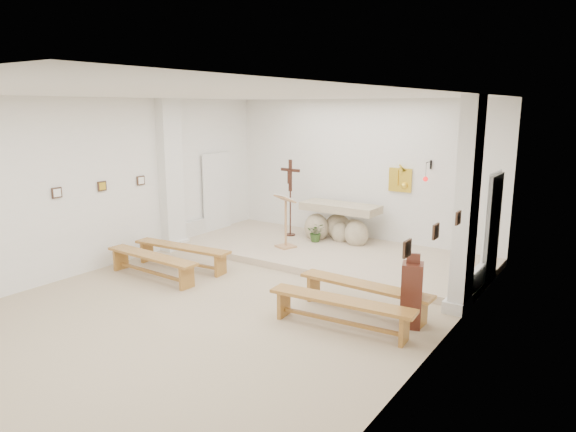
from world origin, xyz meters
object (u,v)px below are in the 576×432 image
Objects in this scene: lectern at (285,221)px; crucifix_stand at (290,192)px; bench_left_second at (151,261)px; bench_right_second at (341,307)px; altar at (339,225)px; bench_right_front at (364,291)px; donation_pedestal at (411,295)px; bench_left_front at (182,251)px.

crucifix_stand is at bearing 136.54° from lectern.
bench_left_second is 1.00× the size of bench_right_second.
crucifix_stand is 4.06m from bench_left_second.
altar is 1.48m from lectern.
bench_right_front is 0.81m from bench_right_second.
crucifix_stand is 5.50m from donation_pedestal.
bench_right_second is (0.00, -0.81, 0.00)m from bench_right_front.
lectern is (-0.69, -1.29, 0.24)m from altar.
lectern is 4.45m from donation_pedestal.
lectern is at bearing 55.53° from bench_left_front.
bench_left_second is (-0.64, -3.91, -0.89)m from crucifix_stand.
donation_pedestal is at bearing -11.55° from lectern.
donation_pedestal is at bearing -6.48° from bench_right_front.
bench_right_second is at bearing -25.66° from lectern.
crucifix_stand is at bearing 82.79° from bench_left_second.
bench_right_second is at bearing 2.05° from bench_left_second.
altar is 3.87m from bench_left_front.
bench_left_second is at bearing -167.43° from bench_right_front.
lectern reaches higher than donation_pedestal.
bench_right_front is 0.99× the size of bench_right_second.
bench_left_front and bench_right_front have the same top height.
lectern reaches higher than bench_left_front.
lectern is 1.24m from crucifix_stand.
bench_right_second is at bearing -16.18° from bench_left_front.
lectern is 0.66× the size of crucifix_stand.
bench_left_second is at bearing -93.66° from lectern.
bench_left_front is 1.00× the size of bench_right_second.
bench_right_front is at bearing -55.00° from altar.
lectern is at bearing 131.92° from donation_pedestal.
donation_pedestal is 5.04m from bench_left_front.
altar is 4.11m from bench_right_front.
lectern reaches higher than bench_right_front.
crucifix_stand is 0.83× the size of bench_left_second.
bench_left_front is at bearing -95.52° from crucifix_stand.
donation_pedestal is 0.50× the size of bench_right_second.
altar is at bearing 80.01° from lectern.
altar is 1.45m from crucifix_stand.
bench_right_front is at bearing 153.75° from donation_pedestal.
donation_pedestal is at bearing 34.95° from bench_right_second.
donation_pedestal is 0.86m from bench_right_front.
bench_right_second is (3.02, -2.91, -0.40)m from lectern.
bench_left_front is 1.01× the size of bench_right_front.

